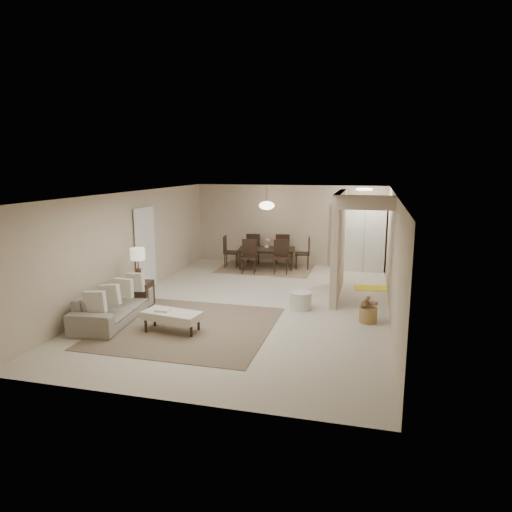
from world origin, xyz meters
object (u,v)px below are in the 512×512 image
(ottoman_bench, at_px, (172,316))
(side_table, at_px, (140,294))
(wicker_basket, at_px, (368,315))
(dining_table, at_px, (267,258))
(pantry_cabinet, at_px, (364,236))
(sofa, at_px, (113,305))
(round_pouf, at_px, (301,301))

(ottoman_bench, bearing_deg, side_table, 145.31)
(wicker_basket, bearing_deg, ottoman_bench, -157.82)
(wicker_basket, bearing_deg, dining_table, 125.59)
(pantry_cabinet, bearing_deg, wicker_basket, -87.48)
(ottoman_bench, xyz_separation_m, dining_table, (0.49, 5.79, -0.01))
(pantry_cabinet, xyz_separation_m, ottoman_bench, (-3.38, -6.24, -0.74))
(side_table, bearing_deg, sofa, -92.89)
(round_pouf, xyz_separation_m, dining_table, (-1.65, 3.80, 0.11))
(side_table, bearing_deg, wicker_basket, 1.99)
(sofa, distance_m, ottoman_bench, 1.46)
(round_pouf, relative_size, dining_table, 0.29)
(dining_table, bearing_deg, round_pouf, -75.28)
(round_pouf, distance_m, dining_table, 4.15)
(ottoman_bench, bearing_deg, round_pouf, 51.34)
(wicker_basket, bearing_deg, side_table, -178.01)
(side_table, relative_size, dining_table, 0.33)
(round_pouf, bearing_deg, side_table, -168.76)
(pantry_cabinet, height_order, side_table, pantry_cabinet)
(wicker_basket, height_order, dining_table, dining_table)
(dining_table, bearing_deg, pantry_cabinet, 0.06)
(sofa, height_order, dining_table, sofa)
(pantry_cabinet, bearing_deg, dining_table, -171.14)
(sofa, relative_size, round_pouf, 4.50)
(dining_table, bearing_deg, wicker_basket, -63.22)
(round_pouf, xyz_separation_m, wicker_basket, (1.44, -0.53, -0.04))
(wicker_basket, bearing_deg, pantry_cabinet, 92.52)
(sofa, xyz_separation_m, wicker_basket, (5.01, 1.16, -0.17))
(side_table, bearing_deg, pantry_cabinet, 46.18)
(ottoman_bench, relative_size, side_table, 2.05)
(ottoman_bench, bearing_deg, wicker_basket, 30.66)
(dining_table, bearing_deg, ottoman_bench, -103.64)
(sofa, height_order, side_table, sofa)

